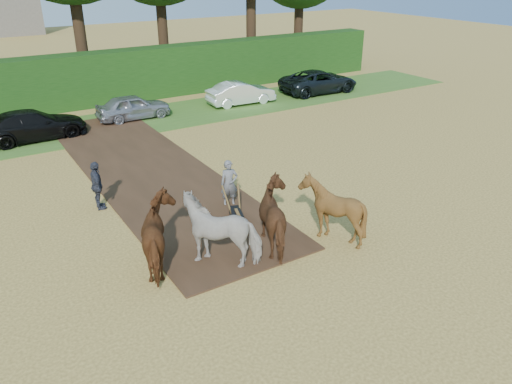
% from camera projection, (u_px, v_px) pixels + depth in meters
% --- Properties ---
extents(ground, '(120.00, 120.00, 0.00)m').
position_uv_depth(ground, '(188.00, 263.00, 14.11)').
color(ground, gold).
rests_on(ground, ground).
extents(earth_strip, '(4.50, 17.00, 0.05)m').
position_uv_depth(earth_strip, '(148.00, 171.00, 20.20)').
color(earth_strip, '#472D1C').
rests_on(earth_strip, ground).
extents(grass_verge, '(50.00, 5.00, 0.03)m').
position_uv_depth(grass_verge, '(69.00, 132.00, 24.86)').
color(grass_verge, '#38601E').
rests_on(grass_verge, ground).
extents(hedgerow, '(46.00, 1.60, 3.00)m').
position_uv_depth(hedgerow, '(45.00, 85.00, 27.69)').
color(hedgerow, '#14380F').
rests_on(hedgerow, ground).
extents(spectator_far, '(0.53, 1.04, 1.71)m').
position_uv_depth(spectator_far, '(97.00, 186.00, 16.84)').
color(spectator_far, '#2A2D38').
rests_on(spectator_far, ground).
extents(plough_team, '(6.88, 4.99, 1.98)m').
position_uv_depth(plough_team, '(251.00, 221.00, 14.29)').
color(plough_team, brown).
rests_on(plough_team, ground).
extents(parked_cars, '(36.56, 3.33, 1.44)m').
position_uv_depth(parked_cars, '(98.00, 114.00, 25.28)').
color(parked_cars, '#A2A6A9').
rests_on(parked_cars, ground).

